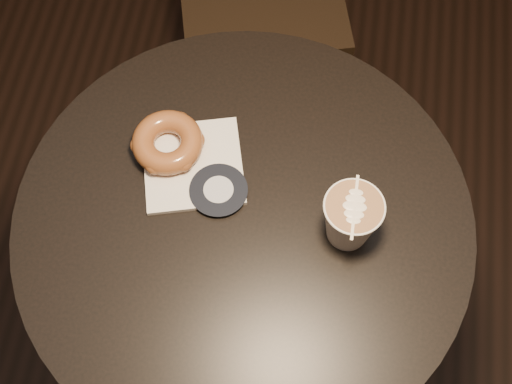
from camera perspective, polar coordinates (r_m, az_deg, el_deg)
cafe_table at (r=1.26m, az=-0.88°, el=-5.66°), size 0.70×0.70×0.75m
pastry_bag at (r=1.11m, az=-5.05°, el=2.18°), size 0.19×0.19×0.01m
doughnut at (r=1.11m, az=-7.09°, el=3.96°), size 0.11×0.11×0.04m
latte_cup at (r=1.03m, az=7.57°, el=-2.21°), size 0.09×0.09×0.10m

